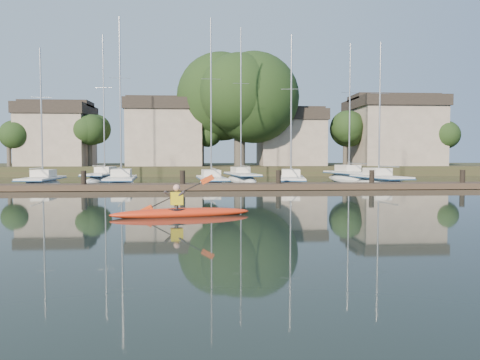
{
  "coord_description": "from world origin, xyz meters",
  "views": [
    {
      "loc": [
        -1.46,
        -15.08,
        2.13
      ],
      "look_at": [
        -0.23,
        2.53,
        1.2
      ],
      "focal_mm": 35.0,
      "sensor_mm": 36.0,
      "label": 1
    }
  ],
  "objects": [
    {
      "name": "sailboat_1",
      "position": [
        -7.66,
        19.02,
        -0.18
      ],
      "size": [
        2.79,
        8.28,
        13.28
      ],
      "rotation": [
        0.0,
        0.0,
        0.1
      ],
      "color": "white",
      "rests_on": "ground"
    },
    {
      "name": "sailboat_0",
      "position": [
        -13.31,
        19.29,
        -0.18
      ],
      "size": [
        2.06,
        6.96,
        11.0
      ],
      "rotation": [
        0.0,
        0.0,
        0.02
      ],
      "color": "white",
      "rests_on": "ground"
    },
    {
      "name": "sailboat_5",
      "position": [
        -10.66,
        27.26,
        -0.17
      ],
      "size": [
        2.8,
        8.63,
        14.04
      ],
      "rotation": [
        0.0,
        0.0,
        -0.1
      ],
      "color": "white",
      "rests_on": "ground"
    },
    {
      "name": "dock",
      "position": [
        0.0,
        14.0,
        0.2
      ],
      "size": [
        34.0,
        2.0,
        1.8
      ],
      "color": "#473828",
      "rests_on": "ground"
    },
    {
      "name": "shore",
      "position": [
        1.61,
        40.29,
        3.23
      ],
      "size": [
        90.0,
        25.25,
        12.75
      ],
      "color": "#2B361B",
      "rests_on": "ground"
    },
    {
      "name": "sailboat_3",
      "position": [
        4.58,
        18.39,
        -0.18
      ],
      "size": [
        3.08,
        7.67,
        12.03
      ],
      "rotation": [
        0.0,
        0.0,
        -0.15
      ],
      "color": "white",
      "rests_on": "ground"
    },
    {
      "name": "sailboat_4",
      "position": [
        11.43,
        18.99,
        -0.19
      ],
      "size": [
        3.36,
        7.21,
        11.8
      ],
      "rotation": [
        0.0,
        0.0,
        0.19
      ],
      "color": "white",
      "rests_on": "ground"
    },
    {
      "name": "sailboat_7",
      "position": [
        11.52,
        26.65,
        -0.2
      ],
      "size": [
        3.74,
        8.71,
        13.62
      ],
      "rotation": [
        0.0,
        0.0,
        0.19
      ],
      "color": "white",
      "rests_on": "ground"
    },
    {
      "name": "sailboat_2",
      "position": [
        -1.15,
        19.3,
        -0.17
      ],
      "size": [
        2.61,
        8.17,
        13.3
      ],
      "rotation": [
        0.0,
        0.0,
        0.09
      ],
      "color": "white",
      "rests_on": "ground"
    },
    {
      "name": "ground",
      "position": [
        0.0,
        0.0,
        0.0
      ],
      "size": [
        160.0,
        160.0,
        0.0
      ],
      "primitive_type": "plane",
      "color": "black",
      "rests_on": "ground"
    },
    {
      "name": "kayak",
      "position": [
        -2.4,
        1.28,
        0.19
      ],
      "size": [
        4.94,
        1.55,
        1.57
      ],
      "rotation": [
        0.0,
        0.0,
        0.19
      ],
      "color": "#C4470F",
      "rests_on": "ground"
    },
    {
      "name": "sailboat_6",
      "position": [
        1.57,
        26.28,
        -0.17
      ],
      "size": [
        3.21,
        9.34,
        14.57
      ],
      "rotation": [
        0.0,
        0.0,
        0.14
      ],
      "color": "white",
      "rests_on": "ground"
    }
  ]
}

